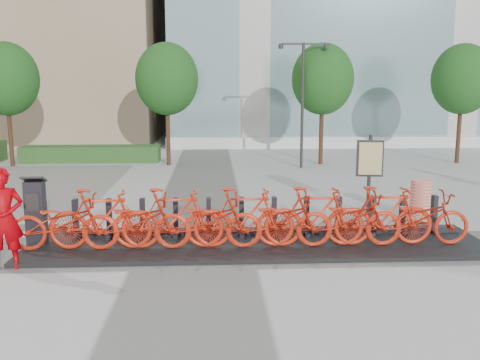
{
  "coord_description": "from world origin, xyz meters",
  "views": [
    {
      "loc": [
        0.39,
        -10.56,
        3.35
      ],
      "look_at": [
        1.0,
        1.5,
        1.2
      ],
      "focal_mm": 40.0,
      "sensor_mm": 36.0,
      "label": 1
    }
  ],
  "objects_px": {
    "bike_0": "(64,223)",
    "worker_red": "(4,219)",
    "map_sign": "(370,162)",
    "kiosk": "(36,211)",
    "construction_barrel": "(421,200)"
  },
  "relations": [
    {
      "from": "bike_0",
      "to": "worker_red",
      "type": "relative_size",
      "value": 1.13
    },
    {
      "from": "worker_red",
      "to": "map_sign",
      "type": "distance_m",
      "value": 8.79
    },
    {
      "from": "kiosk",
      "to": "construction_barrel",
      "type": "bearing_deg",
      "value": 10.16
    },
    {
      "from": "kiosk",
      "to": "construction_barrel",
      "type": "xyz_separation_m",
      "value": [
        8.85,
        1.92,
        -0.28
      ]
    },
    {
      "from": "worker_red",
      "to": "construction_barrel",
      "type": "relative_size",
      "value": 1.86
    },
    {
      "from": "map_sign",
      "to": "kiosk",
      "type": "bearing_deg",
      "value": -153.45
    },
    {
      "from": "kiosk",
      "to": "worker_red",
      "type": "bearing_deg",
      "value": -99.89
    },
    {
      "from": "kiosk",
      "to": "map_sign",
      "type": "height_order",
      "value": "map_sign"
    },
    {
      "from": "worker_red",
      "to": "map_sign",
      "type": "xyz_separation_m",
      "value": [
        7.9,
        3.85,
        0.45
      ]
    },
    {
      "from": "bike_0",
      "to": "kiosk",
      "type": "xyz_separation_m",
      "value": [
        -0.68,
        0.41,
        0.14
      ]
    },
    {
      "from": "kiosk",
      "to": "construction_barrel",
      "type": "relative_size",
      "value": 1.45
    },
    {
      "from": "construction_barrel",
      "to": "worker_red",
      "type": "bearing_deg",
      "value": -160.79
    },
    {
      "from": "kiosk",
      "to": "map_sign",
      "type": "distance_m",
      "value": 8.18
    },
    {
      "from": "construction_barrel",
      "to": "map_sign",
      "type": "relative_size",
      "value": 0.48
    },
    {
      "from": "map_sign",
      "to": "construction_barrel",
      "type": "bearing_deg",
      "value": -24.21
    }
  ]
}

